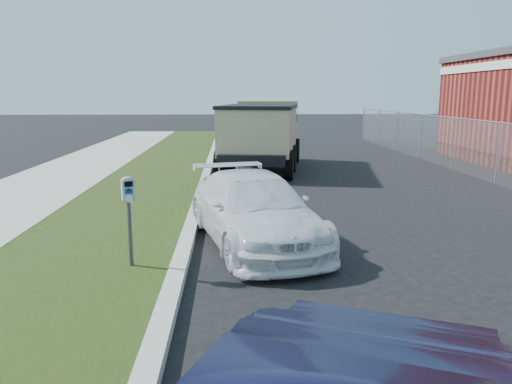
{
  "coord_description": "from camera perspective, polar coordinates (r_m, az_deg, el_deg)",
  "views": [
    {
      "loc": [
        -1.81,
        -7.15,
        2.6
      ],
      "look_at": [
        -1.4,
        1.0,
        1.0
      ],
      "focal_mm": 35.0,
      "sensor_mm": 36.0,
      "label": 1
    }
  ],
  "objects": [
    {
      "name": "ground",
      "position": [
        7.83,
        10.79,
        -8.52
      ],
      "size": [
        120.0,
        120.0,
        0.0
      ],
      "primitive_type": "plane",
      "color": "black",
      "rests_on": "ground"
    },
    {
      "name": "streetside",
      "position": [
        10.21,
        -24.43,
        -4.28
      ],
      "size": [
        6.12,
        50.0,
        0.15
      ],
      "color": "gray",
      "rests_on": "ground"
    },
    {
      "name": "chainlink_fence",
      "position": [
        16.22,
        26.02,
        5.24
      ],
      "size": [
        0.06,
        30.06,
        30.0
      ],
      "color": "slate",
      "rests_on": "ground"
    },
    {
      "name": "parking_meter",
      "position": [
        7.38,
        -14.36,
        -1.07
      ],
      "size": [
        0.22,
        0.18,
        1.33
      ],
      "rotation": [
        0.0,
        0.0,
        0.4
      ],
      "color": "#3F4247",
      "rests_on": "ground"
    },
    {
      "name": "white_wagon",
      "position": [
        8.83,
        -0.16,
        -1.93
      ],
      "size": [
        2.69,
        4.5,
        1.22
      ],
      "primitive_type": "imported",
      "rotation": [
        0.0,
        0.0,
        0.25
      ],
      "color": "white",
      "rests_on": "ground"
    },
    {
      "name": "dump_truck",
      "position": [
        17.81,
        0.82,
        7.0
      ],
      "size": [
        3.29,
        6.33,
        2.36
      ],
      "rotation": [
        0.0,
        0.0,
        -0.18
      ],
      "color": "black",
      "rests_on": "ground"
    }
  ]
}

